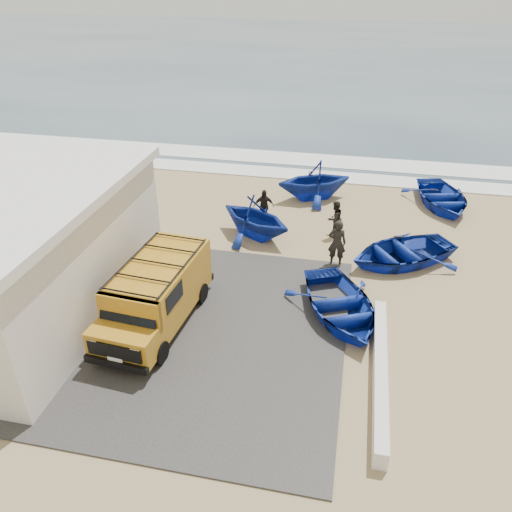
{
  "coord_description": "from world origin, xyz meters",
  "views": [
    {
      "loc": [
        3.74,
        -13.76,
        10.04
      ],
      "look_at": [
        0.67,
        0.93,
        1.2
      ],
      "focal_mm": 35.0,
      "sensor_mm": 36.0,
      "label": 1
    }
  ],
  "objects_px": {
    "boat_far_left": "(314,180)",
    "fisherman_front": "(337,243)",
    "boat_near_left": "(340,305)",
    "boat_mid_left": "(255,217)",
    "boat_near_right": "(401,252)",
    "van": "(156,292)",
    "fisherman_back": "(264,206)",
    "parapet": "(380,371)",
    "boat_far_right": "(442,197)",
    "fisherman_middle": "(335,218)"
  },
  "relations": [
    {
      "from": "van",
      "to": "fisherman_back",
      "type": "height_order",
      "value": "van"
    },
    {
      "from": "boat_far_right",
      "to": "fisherman_front",
      "type": "height_order",
      "value": "fisherman_front"
    },
    {
      "from": "van",
      "to": "fisherman_back",
      "type": "distance_m",
      "value": 7.98
    },
    {
      "from": "boat_near_left",
      "to": "boat_far_right",
      "type": "bearing_deg",
      "value": 42.49
    },
    {
      "from": "van",
      "to": "fisherman_front",
      "type": "distance_m",
      "value": 7.14
    },
    {
      "from": "boat_near_left",
      "to": "boat_far_right",
      "type": "relative_size",
      "value": 0.98
    },
    {
      "from": "van",
      "to": "boat_near_right",
      "type": "xyz_separation_m",
      "value": [
        7.76,
        5.45,
        -0.7
      ]
    },
    {
      "from": "boat_mid_left",
      "to": "boat_far_right",
      "type": "height_order",
      "value": "boat_mid_left"
    },
    {
      "from": "boat_near_right",
      "to": "fisherman_front",
      "type": "height_order",
      "value": "fisherman_front"
    },
    {
      "from": "boat_far_left",
      "to": "fisherman_middle",
      "type": "relative_size",
      "value": 2.35
    },
    {
      "from": "boat_mid_left",
      "to": "fisherman_middle",
      "type": "bearing_deg",
      "value": -46.32
    },
    {
      "from": "boat_mid_left",
      "to": "fisherman_back",
      "type": "height_order",
      "value": "boat_mid_left"
    },
    {
      "from": "van",
      "to": "boat_near_left",
      "type": "height_order",
      "value": "van"
    },
    {
      "from": "parapet",
      "to": "boat_far_left",
      "type": "distance_m",
      "value": 12.45
    },
    {
      "from": "boat_far_right",
      "to": "fisherman_middle",
      "type": "relative_size",
      "value": 2.8
    },
    {
      "from": "fisherman_back",
      "to": "boat_mid_left",
      "type": "bearing_deg",
      "value": -111.74
    },
    {
      "from": "fisherman_front",
      "to": "fisherman_back",
      "type": "height_order",
      "value": "fisherman_front"
    },
    {
      "from": "fisherman_front",
      "to": "boat_near_right",
      "type": "bearing_deg",
      "value": -165.5
    },
    {
      "from": "boat_mid_left",
      "to": "van",
      "type": "bearing_deg",
      "value": -166.47
    },
    {
      "from": "fisherman_middle",
      "to": "fisherman_back",
      "type": "xyz_separation_m",
      "value": [
        -3.15,
        0.55,
        0.01
      ]
    },
    {
      "from": "boat_near_left",
      "to": "boat_far_right",
      "type": "distance_m",
      "value": 10.55
    },
    {
      "from": "van",
      "to": "boat_near_right",
      "type": "bearing_deg",
      "value": 39.82
    },
    {
      "from": "parapet",
      "to": "fisherman_back",
      "type": "xyz_separation_m",
      "value": [
        -5.03,
        8.91,
        0.51
      ]
    },
    {
      "from": "parapet",
      "to": "boat_far_left",
      "type": "bearing_deg",
      "value": 104.6
    },
    {
      "from": "van",
      "to": "boat_mid_left",
      "type": "xyz_separation_m",
      "value": [
        1.82,
        6.36,
        -0.23
      ]
    },
    {
      "from": "boat_mid_left",
      "to": "boat_far_left",
      "type": "xyz_separation_m",
      "value": [
        1.99,
        4.49,
        0.05
      ]
    },
    {
      "from": "boat_near_left",
      "to": "boat_mid_left",
      "type": "height_order",
      "value": "boat_mid_left"
    },
    {
      "from": "fisherman_front",
      "to": "fisherman_middle",
      "type": "xyz_separation_m",
      "value": [
        -0.24,
        2.42,
        -0.17
      ]
    },
    {
      "from": "parapet",
      "to": "boat_far_right",
      "type": "relative_size",
      "value": 1.39
    },
    {
      "from": "boat_mid_left",
      "to": "fisherman_front",
      "type": "height_order",
      "value": "fisherman_front"
    },
    {
      "from": "boat_far_right",
      "to": "fisherman_front",
      "type": "bearing_deg",
      "value": -138.27
    },
    {
      "from": "boat_mid_left",
      "to": "boat_far_right",
      "type": "relative_size",
      "value": 0.8
    },
    {
      "from": "boat_near_left",
      "to": "boat_mid_left",
      "type": "relative_size",
      "value": 1.23
    },
    {
      "from": "boat_near_right",
      "to": "parapet",
      "type": "bearing_deg",
      "value": -40.02
    },
    {
      "from": "boat_near_left",
      "to": "boat_mid_left",
      "type": "distance_m",
      "value": 6.22
    },
    {
      "from": "parapet",
      "to": "fisherman_front",
      "type": "xyz_separation_m",
      "value": [
        -1.64,
        5.94,
        0.66
      ]
    },
    {
      "from": "van",
      "to": "boat_near_right",
      "type": "relative_size",
      "value": 1.18
    },
    {
      "from": "van",
      "to": "boat_far_left",
      "type": "bearing_deg",
      "value": 75.42
    },
    {
      "from": "boat_near_right",
      "to": "boat_far_right",
      "type": "relative_size",
      "value": 1.0
    },
    {
      "from": "fisherman_front",
      "to": "boat_mid_left",
      "type": "bearing_deg",
      "value": -25.75
    },
    {
      "from": "boat_near_left",
      "to": "fisherman_back",
      "type": "height_order",
      "value": "fisherman_back"
    },
    {
      "from": "van",
      "to": "boat_mid_left",
      "type": "distance_m",
      "value": 6.62
    },
    {
      "from": "boat_near_left",
      "to": "fisherman_front",
      "type": "relative_size",
      "value": 2.26
    },
    {
      "from": "van",
      "to": "boat_far_right",
      "type": "bearing_deg",
      "value": 53.34
    },
    {
      "from": "fisherman_middle",
      "to": "fisherman_back",
      "type": "height_order",
      "value": "fisherman_back"
    },
    {
      "from": "boat_near_left",
      "to": "boat_near_right",
      "type": "height_order",
      "value": "boat_near_right"
    },
    {
      "from": "boat_near_right",
      "to": "fisherman_middle",
      "type": "distance_m",
      "value": 3.22
    },
    {
      "from": "van",
      "to": "boat_near_left",
      "type": "distance_m",
      "value": 5.91
    },
    {
      "from": "boat_far_left",
      "to": "fisherman_front",
      "type": "relative_size",
      "value": 1.93
    },
    {
      "from": "parapet",
      "to": "boat_far_left",
      "type": "xyz_separation_m",
      "value": [
        -3.13,
        12.03,
        0.68
      ]
    }
  ]
}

